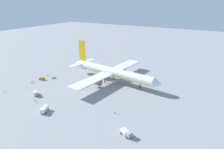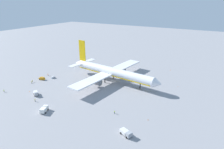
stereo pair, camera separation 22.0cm
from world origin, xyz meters
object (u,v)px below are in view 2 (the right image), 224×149
object	(u,v)px
ground_worker_2	(4,91)
traffic_cone_1	(29,91)
ground_worker_4	(35,100)
ground_worker_5	(48,75)
ground_worker_0	(114,112)
traffic_cone_0	(178,87)
service_truck_1	(36,93)
traffic_cone_3	(170,70)
service_van	(42,78)
ground_worker_1	(32,81)
ground_worker_3	(32,82)
service_truck_2	(126,133)
service_truck_0	(44,109)
traffic_cone_4	(148,120)
airliner	(111,72)
traffic_cone_2	(82,63)
baggage_cart_0	(53,77)

from	to	relation	value
ground_worker_2	traffic_cone_1	distance (m)	15.42
ground_worker_4	ground_worker_5	size ratio (longest dim) A/B	0.99
ground_worker_0	traffic_cone_0	size ratio (longest dim) A/B	2.97
service_truck_1	traffic_cone_3	bearing A→B (deg)	56.35
service_van	ground_worker_0	bearing A→B (deg)	-10.76
ground_worker_0	ground_worker_5	world-z (taller)	ground_worker_5
ground_worker_1	ground_worker_4	bearing A→B (deg)	-36.25
ground_worker_1	ground_worker_5	distance (m)	14.18
ground_worker_0	ground_worker_3	world-z (taller)	ground_worker_3
service_truck_2	ground_worker_1	distance (m)	83.99
service_truck_1	traffic_cone_0	bearing A→B (deg)	38.11
service_truck_0	ground_worker_3	distance (m)	42.21
traffic_cone_1	traffic_cone_4	bearing A→B (deg)	6.12
ground_worker_0	airliner	bearing A→B (deg)	122.90
ground_worker_5	traffic_cone_0	world-z (taller)	ground_worker_5
service_truck_1	ground_worker_2	bearing A→B (deg)	-160.87
airliner	traffic_cone_4	xyz separation A→B (m)	(39.95, -32.85, -6.54)
ground_worker_0	traffic_cone_3	world-z (taller)	ground_worker_0
service_truck_2	ground_worker_5	size ratio (longest dim) A/B	3.67
traffic_cone_2	service_truck_1	bearing A→B (deg)	-75.99
airliner	service_truck_2	size ratio (longest dim) A/B	11.77
service_truck_2	ground_worker_4	world-z (taller)	service_truck_2
ground_worker_5	ground_worker_2	bearing A→B (deg)	-93.11
traffic_cone_0	traffic_cone_4	distance (m)	46.20
airliner	ground_worker_1	distance (m)	55.07
ground_worker_5	traffic_cone_4	world-z (taller)	ground_worker_5
service_truck_0	ground_worker_3	world-z (taller)	service_truck_0
baggage_cart_0	ground_worker_4	distance (m)	35.57
service_van	ground_worker_0	size ratio (longest dim) A/B	2.81
service_truck_2	traffic_cone_4	world-z (taller)	service_truck_2
traffic_cone_2	ground_worker_3	bearing A→B (deg)	-91.48
service_van	traffic_cone_2	xyz separation A→B (m)	(0.42, 45.33, -0.76)
service_van	ground_worker_4	xyz separation A→B (m)	(22.39, -24.50, -0.19)
service_truck_2	ground_worker_5	distance (m)	88.41
ground_worker_0	traffic_cone_3	size ratio (longest dim) A/B	2.97
ground_worker_1	ground_worker_5	size ratio (longest dim) A/B	1.04
ground_worker_1	service_truck_2	bearing A→B (deg)	-12.73
ground_worker_0	ground_worker_3	distance (m)	68.22
ground_worker_0	ground_worker_1	distance (m)	69.52
ground_worker_5	ground_worker_0	bearing A→B (deg)	-16.38
service_truck_0	traffic_cone_4	distance (m)	52.26
service_truck_1	traffic_cone_3	xyz separation A→B (m)	(57.22, 85.96, -1.06)
service_truck_1	traffic_cone_0	world-z (taller)	service_truck_1
ground_worker_1	traffic_cone_4	bearing A→B (deg)	-2.10
airliner	traffic_cone_4	bearing A→B (deg)	-39.43
airliner	ground_worker_0	bearing A→B (deg)	-57.10
ground_worker_5	traffic_cone_4	xyz separation A→B (m)	(86.16, -17.33, -0.58)
baggage_cart_0	ground_worker_5	bearing A→B (deg)	168.91
service_truck_2	traffic_cone_4	xyz separation A→B (m)	(4.02, 15.36, -1.00)
service_truck_2	traffic_cone_3	xyz separation A→B (m)	(-6.12, 92.11, -1.00)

